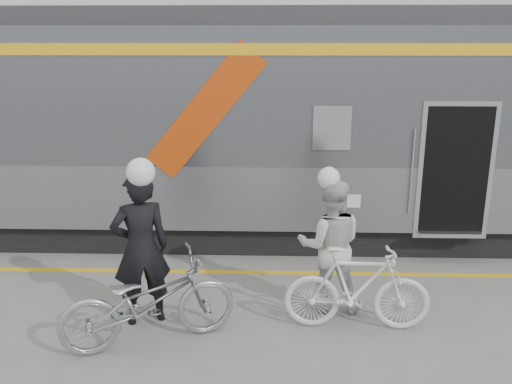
{
  "coord_description": "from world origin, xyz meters",
  "views": [
    {
      "loc": [
        -0.44,
        -5.82,
        3.62
      ],
      "look_at": [
        -0.67,
        1.6,
        1.5
      ],
      "focal_mm": 38.0,
      "sensor_mm": 36.0,
      "label": 1
    }
  ],
  "objects_px": {
    "man": "(141,249)",
    "woman": "(330,245)",
    "bicycle_left": "(149,301)",
    "bicycle_right": "(357,288)"
  },
  "relations": [
    {
      "from": "bicycle_left",
      "to": "woman",
      "type": "bearing_deg",
      "value": -89.18
    },
    {
      "from": "bicycle_left",
      "to": "bicycle_right",
      "type": "distance_m",
      "value": 2.6
    },
    {
      "from": "woman",
      "to": "man",
      "type": "bearing_deg",
      "value": 11.94
    },
    {
      "from": "bicycle_left",
      "to": "bicycle_right",
      "type": "relative_size",
      "value": 1.15
    },
    {
      "from": "bicycle_right",
      "to": "woman",
      "type": "bearing_deg",
      "value": 30.61
    },
    {
      "from": "man",
      "to": "woman",
      "type": "relative_size",
      "value": 1.1
    },
    {
      "from": "bicycle_left",
      "to": "woman",
      "type": "height_order",
      "value": "woman"
    },
    {
      "from": "woman",
      "to": "bicycle_right",
      "type": "distance_m",
      "value": 0.72
    },
    {
      "from": "man",
      "to": "woman",
      "type": "xyz_separation_m",
      "value": [
        2.47,
        0.43,
        -0.1
      ]
    },
    {
      "from": "man",
      "to": "bicycle_left",
      "type": "xyz_separation_m",
      "value": [
        0.2,
        -0.55,
        -0.46
      ]
    }
  ]
}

